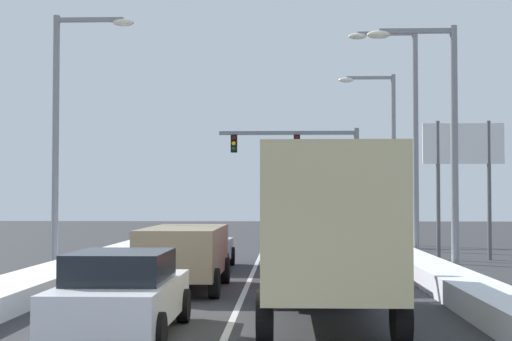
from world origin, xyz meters
name	(u,v)px	position (x,y,z in m)	size (l,w,h in m)	color
ground_plane	(246,288)	(0.00, 13.75, 0.00)	(120.00, 120.00, 0.00)	#333335
lane_stripe_between_right_lane_and_center_lane	(252,275)	(0.00, 17.19, 0.00)	(0.14, 37.82, 0.01)	silver
snow_bank_right_shoulder	(420,267)	(5.30, 17.19, 0.28)	(1.25, 37.82, 0.56)	white
snow_bank_left_shoulder	(86,267)	(-5.30, 17.19, 0.25)	(1.66, 37.82, 0.51)	white
box_truck_right_lane_nearest	(325,226)	(1.85, 7.84, 1.90)	(2.53, 7.20, 3.36)	slate
suv_maroon_right_lane_second	(312,247)	(1.85, 15.36, 1.02)	(2.16, 4.90, 1.67)	maroon
suv_black_right_lane_third	(300,236)	(1.60, 21.52, 1.02)	(2.16, 4.90, 1.67)	black
sedan_white_center_lane_nearest	(122,293)	(-1.83, 6.16, 0.76)	(2.00, 4.50, 1.51)	silver
suv_tan_center_lane_second	(184,252)	(-1.62, 13.10, 1.02)	(2.16, 4.90, 1.67)	#937F60
sedan_silver_center_lane_third	(203,247)	(-1.78, 19.19, 0.76)	(2.00, 4.50, 1.51)	#B7BABF
traffic_light_gantry	(313,160)	(2.57, 34.37, 4.50)	(7.54, 0.47, 6.20)	slate
street_lamp_right_near	(441,126)	(5.65, 15.47, 4.56)	(2.66, 0.36, 7.54)	gray
street_lamp_right_mid	(407,124)	(5.71, 22.35, 5.28)	(2.66, 0.36, 8.92)	gray
street_lamp_right_far	(386,145)	(5.81, 29.22, 4.94)	(2.66, 0.36, 8.27)	gray
street_lamp_left_mid	(66,119)	(-6.04, 17.41, 5.01)	(2.66, 0.36, 8.41)	gray
roadside_sign_right	(463,158)	(8.12, 23.49, 4.02)	(3.20, 0.16, 5.50)	#59595B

